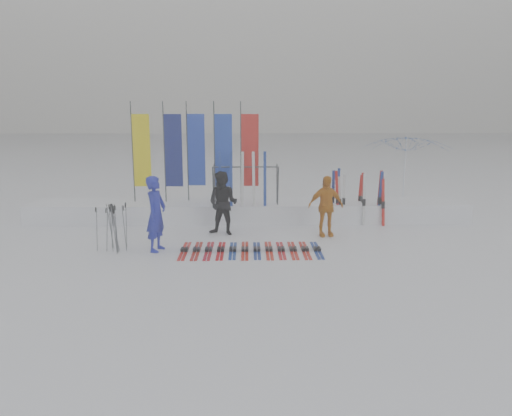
{
  "coord_description": "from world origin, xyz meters",
  "views": [
    {
      "loc": [
        -0.02,
        -11.27,
        3.6
      ],
      "look_at": [
        0.2,
        1.6,
        1.0
      ],
      "focal_mm": 35.0,
      "sensor_mm": 36.0,
      "label": 1
    }
  ],
  "objects_px": {
    "person_blue": "(156,214)",
    "ski_rack": "(246,180)",
    "person_yellow": "(326,206)",
    "person_black": "(223,203)",
    "ski_row": "(250,250)",
    "tent_canopy": "(406,172)"
  },
  "relations": [
    {
      "from": "person_yellow",
      "to": "tent_canopy",
      "type": "distance_m",
      "value": 4.84
    },
    {
      "from": "person_blue",
      "to": "ski_row",
      "type": "relative_size",
      "value": 0.54
    },
    {
      "from": "tent_canopy",
      "to": "ski_row",
      "type": "relative_size",
      "value": 0.85
    },
    {
      "from": "person_yellow",
      "to": "person_black",
      "type": "bearing_deg",
      "value": 167.73
    },
    {
      "from": "person_blue",
      "to": "ski_rack",
      "type": "height_order",
      "value": "person_blue"
    },
    {
      "from": "person_blue",
      "to": "ski_row",
      "type": "distance_m",
      "value": 2.56
    },
    {
      "from": "person_black",
      "to": "ski_rack",
      "type": "xyz_separation_m",
      "value": [
        0.64,
        1.49,
        0.47
      ]
    },
    {
      "from": "person_blue",
      "to": "person_black",
      "type": "bearing_deg",
      "value": -29.67
    },
    {
      "from": "person_blue",
      "to": "tent_canopy",
      "type": "bearing_deg",
      "value": -42.87
    },
    {
      "from": "tent_canopy",
      "to": "ski_row",
      "type": "distance_m",
      "value": 7.52
    },
    {
      "from": "person_black",
      "to": "tent_canopy",
      "type": "xyz_separation_m",
      "value": [
        6.25,
        3.27,
        0.45
      ]
    },
    {
      "from": "ski_row",
      "to": "ski_rack",
      "type": "distance_m",
      "value": 3.47
    },
    {
      "from": "ski_row",
      "to": "ski_rack",
      "type": "xyz_separation_m",
      "value": [
        -0.13,
        3.2,
        1.35
      ]
    },
    {
      "from": "person_yellow",
      "to": "ski_row",
      "type": "bearing_deg",
      "value": -153.23
    },
    {
      "from": "tent_canopy",
      "to": "ski_row",
      "type": "height_order",
      "value": "tent_canopy"
    },
    {
      "from": "person_blue",
      "to": "ski_rack",
      "type": "xyz_separation_m",
      "value": [
        2.26,
        3.11,
        0.42
      ]
    },
    {
      "from": "person_blue",
      "to": "ski_rack",
      "type": "bearing_deg",
      "value": -20.72
    },
    {
      "from": "person_blue",
      "to": "person_yellow",
      "type": "xyz_separation_m",
      "value": [
        4.53,
        1.42,
        -0.1
      ]
    },
    {
      "from": "person_yellow",
      "to": "ski_rack",
      "type": "relative_size",
      "value": 0.85
    },
    {
      "from": "person_black",
      "to": "tent_canopy",
      "type": "distance_m",
      "value": 7.06
    },
    {
      "from": "person_blue",
      "to": "ski_row",
      "type": "bearing_deg",
      "value": -76.78
    },
    {
      "from": "person_black",
      "to": "ski_rack",
      "type": "bearing_deg",
      "value": 86.37
    }
  ]
}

